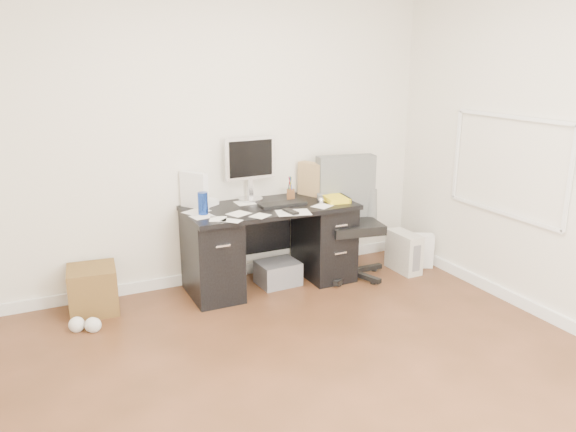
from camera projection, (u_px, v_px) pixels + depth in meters
name	position (u px, v px, depth m)	size (l,w,h in m)	color
ground	(331.00, 383.00, 3.60)	(4.00, 4.00, 0.00)	#422915
room_shell	(339.00, 122.00, 3.19)	(4.02, 4.02, 2.71)	silver
desk	(270.00, 243.00, 5.05)	(1.50, 0.70, 0.75)	black
loose_papers	(251.00, 209.00, 4.83)	(1.10, 0.60, 0.00)	silver
lcd_monitor	(250.00, 169.00, 5.05)	(0.47, 0.27, 0.59)	silver
keyboard	(283.00, 204.00, 4.96)	(0.42, 0.14, 0.02)	black
computer_mouse	(321.00, 200.00, 5.02)	(0.06, 0.06, 0.06)	silver
travel_mug	(203.00, 203.00, 4.65)	(0.08, 0.08, 0.19)	#163599
white_binder	(194.00, 190.00, 4.85)	(0.13, 0.27, 0.31)	white
magazine_file	(312.00, 179.00, 5.28)	(0.13, 0.27, 0.31)	#A68750
pen_cup	(291.00, 188.00, 5.15)	(0.09, 0.09, 0.21)	#563618
yellow_book	(336.00, 199.00, 5.10)	(0.20, 0.25, 0.04)	yellow
paper_remote	(293.00, 211.00, 4.72)	(0.28, 0.23, 0.02)	silver
office_chair	(352.00, 219.00, 5.21)	(0.64, 0.64, 1.13)	#4F514F
pc_tower	(404.00, 252.00, 5.44)	(0.17, 0.38, 0.38)	#B1ABA0
shopping_bag	(420.00, 250.00, 5.56)	(0.25, 0.18, 0.33)	white
wicker_basket	(93.00, 289.00, 4.57)	(0.38, 0.38, 0.38)	#4F3817
desk_printer	(278.00, 273.00, 5.14)	(0.36, 0.30, 0.21)	slate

